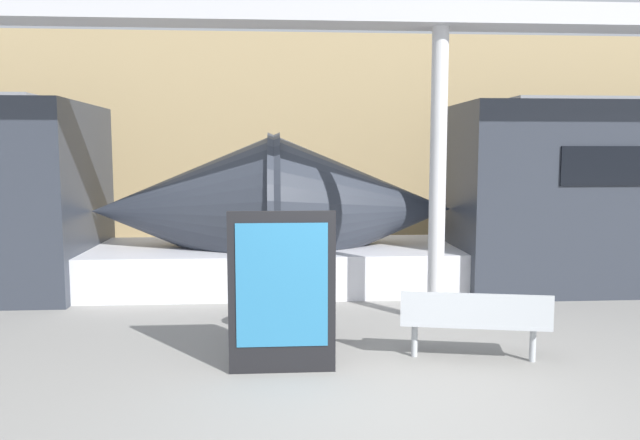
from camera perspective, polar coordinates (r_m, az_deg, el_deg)
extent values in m
plane|color=gray|center=(5.88, 6.24, -16.85)|extent=(60.00, 60.00, 0.00)
cube|color=tan|center=(14.56, -0.09, 7.00)|extent=(56.00, 0.20, 5.00)
cone|color=#2D333D|center=(10.77, 3.70, 0.97)|extent=(3.16, 2.63, 2.63)
cube|color=silver|center=(10.95, 5.22, -4.07)|extent=(2.84, 2.46, 0.70)
cone|color=#2D333D|center=(10.79, -12.07, 0.85)|extent=(3.16, 2.63, 2.63)
cube|color=silver|center=(10.96, -13.51, -4.20)|extent=(2.84, 2.46, 0.70)
cube|color=#ADB2B7|center=(7.22, 13.85, -9.03)|extent=(1.67, 0.76, 0.04)
cube|color=#ADB2B7|center=(6.98, 14.07, -7.93)|extent=(1.59, 0.36, 0.35)
cylinder|color=#ADB2B7|center=(7.24, 8.63, -10.70)|extent=(0.07, 0.07, 0.40)
cylinder|color=#ADB2B7|center=(7.38, 18.87, -10.64)|extent=(0.07, 0.07, 0.40)
cylinder|color=black|center=(7.58, -1.19, -7.75)|extent=(0.52, 0.52, 0.94)
cylinder|color=black|center=(7.47, -1.20, -4.01)|extent=(0.55, 0.55, 0.06)
cube|color=black|center=(6.51, -3.49, -6.65)|extent=(1.11, 0.06, 1.70)
cube|color=teal|center=(6.46, -3.50, -5.99)|extent=(0.95, 0.01, 1.29)
cylinder|color=silver|center=(8.48, 10.71, 3.82)|extent=(0.22, 0.22, 3.92)
cube|color=#B7B7BC|center=(8.65, 11.01, 17.85)|extent=(28.00, 0.60, 0.28)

